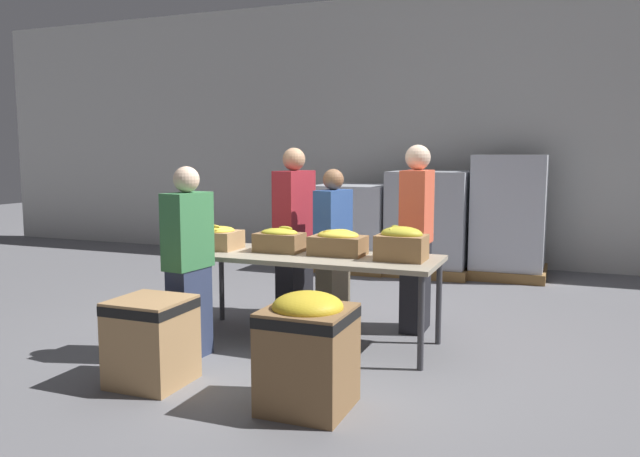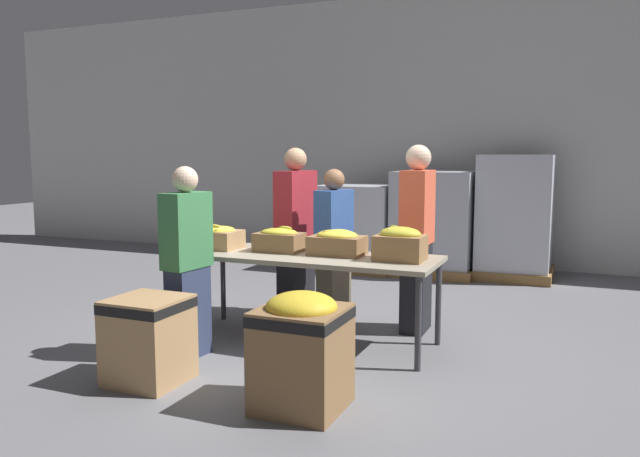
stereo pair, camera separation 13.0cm
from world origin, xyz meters
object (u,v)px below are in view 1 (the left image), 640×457
volunteer_1 (294,233)px  pallet_stack_2 (354,227)px  sorting_table (308,261)px  banana_box_0 (218,237)px  banana_box_2 (338,242)px  volunteer_2 (333,247)px  banana_box_3 (401,243)px  pallet_stack_1 (509,217)px  donation_bin_1 (308,347)px  pallet_stack_0 (430,223)px  banana_box_1 (279,240)px  donation_bin_0 (151,338)px  volunteer_3 (416,239)px  volunteer_0 (188,264)px

volunteer_1 → pallet_stack_2: 2.79m
sorting_table → volunteer_1: bearing=121.3°
banana_box_0 → banana_box_2: same height
volunteer_2 → banana_box_3: bearing=64.3°
volunteer_2 → pallet_stack_1: 3.34m
banana_box_3 → donation_bin_1: bearing=-101.2°
pallet_stack_0 → banana_box_1: bearing=-100.1°
banana_box_3 → volunteer_2: 1.07m
pallet_stack_2 → banana_box_3: bearing=-65.9°
volunteer_1 → volunteer_2: (0.47, -0.12, -0.10)m
donation_bin_0 → pallet_stack_2: 4.89m
banana_box_3 → donation_bin_1: (-0.27, -1.35, -0.51)m
donation_bin_0 → donation_bin_1: donation_bin_1 is taller
volunteer_1 → volunteer_3: (1.27, -0.07, 0.01)m
banana_box_2 → pallet_stack_2: size_ratio=0.38×
banana_box_0 → volunteer_1: volunteer_1 is taller
donation_bin_0 → pallet_stack_2: (-0.09, 4.88, 0.25)m
donation_bin_1 → pallet_stack_0: pallet_stack_0 is taller
banana_box_0 → banana_box_1: size_ratio=0.92×
pallet_stack_1 → pallet_stack_2: (-2.12, -0.15, -0.21)m
volunteer_0 → volunteer_3: (1.52, 1.45, 0.09)m
banana_box_1 → volunteer_2: volunteer_2 is taller
volunteer_2 → pallet_stack_0: (0.35, 2.94, -0.05)m
banana_box_0 → banana_box_2: (1.14, 0.08, 0.00)m
banana_box_1 → donation_bin_1: bearing=-58.4°
volunteer_3 → pallet_stack_1: 3.04m
sorting_table → banana_box_1: banana_box_1 is taller
volunteer_3 → donation_bin_1: 2.11m
sorting_table → donation_bin_0: size_ratio=3.66×
volunteer_0 → pallet_stack_1: pallet_stack_1 is taller
pallet_stack_1 → pallet_stack_2: pallet_stack_1 is taller
sorting_table → banana_box_2: 0.31m
pallet_stack_2 → banana_box_0: bearing=-92.2°
volunteer_2 → pallet_stack_2: volunteer_2 is taller
volunteer_3 → banana_box_1: bearing=-59.3°
pallet_stack_0 → sorting_table: bearing=-95.3°
pallet_stack_0 → volunteer_0: bearing=-103.8°
banana_box_0 → donation_bin_1: size_ratio=0.50×
volunteer_1 → volunteer_3: size_ratio=0.99×
pallet_stack_0 → volunteer_2: bearing=-96.8°
pallet_stack_0 → volunteer_3: bearing=-81.1°
sorting_table → volunteer_2: size_ratio=1.51×
donation_bin_1 → pallet_stack_2: size_ratio=0.64×
pallet_stack_0 → pallet_stack_1: size_ratio=0.86×
volunteer_0 → volunteer_1: bearing=-3.2°
volunteer_1 → volunteer_2: 0.49m
pallet_stack_1 → donation_bin_1: bearing=-99.2°
sorting_table → pallet_stack_1: bearing=69.6°
pallet_stack_2 → volunteer_1: bearing=-84.3°
sorting_table → volunteer_2: volunteer_2 is taller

